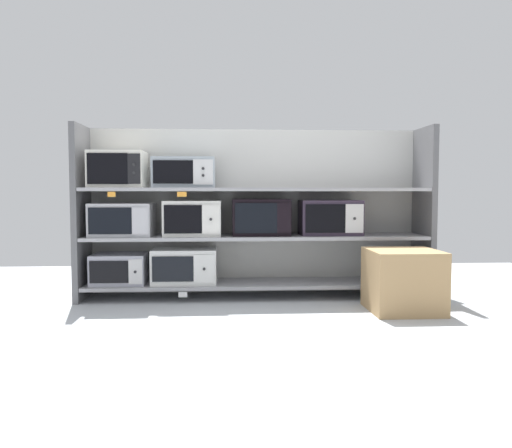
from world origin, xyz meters
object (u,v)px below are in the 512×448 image
object	(u,v)px
microwave_2	(123,220)
microwave_3	(193,218)
microwave_1	(185,266)
microwave_4	(261,217)
microwave_0	(120,269)
microwave_5	(330,218)
microwave_6	(118,170)
shipping_carton	(403,281)
microwave_7	(184,173)

from	to	relation	value
microwave_2	microwave_3	distance (m)	0.61
microwave_1	microwave_4	world-z (taller)	microwave_4
microwave_0	microwave_4	xyz separation A→B (m)	(1.24, -0.00, 0.45)
microwave_1	microwave_5	world-z (taller)	microwave_5
microwave_3	microwave_5	distance (m)	1.22
microwave_6	shipping_carton	size ratio (longest dim) A/B	0.87
microwave_2	shipping_carton	bearing A→B (deg)	-14.75
microwave_3	microwave_5	bearing A→B (deg)	-0.00
microwave_2	microwave_5	size ratio (longest dim) A/B	0.98
microwave_1	microwave_7	distance (m)	0.82
microwave_3	shipping_carton	bearing A→B (deg)	-19.74
microwave_1	microwave_4	size ratio (longest dim) A/B	1.11
microwave_1	microwave_6	size ratio (longest dim) A/B	1.21
microwave_0	microwave_6	world-z (taller)	microwave_6
microwave_2	shipping_carton	xyz separation A→B (m)	(2.29, -0.60, -0.45)
microwave_3	microwave_7	bearing A→B (deg)	179.90
microwave_3	shipping_carton	xyz separation A→B (m)	(1.68, -0.60, -0.47)
microwave_6	microwave_7	distance (m)	0.57
microwave_4	shipping_carton	world-z (taller)	microwave_4
microwave_5	microwave_4	bearing A→B (deg)	-179.99
microwave_5	microwave_6	world-z (taller)	microwave_6
microwave_0	microwave_6	bearing A→B (deg)	-156.75
microwave_2	microwave_5	xyz separation A→B (m)	(1.83, -0.00, 0.01)
microwave_0	shipping_carton	bearing A→B (deg)	-14.57
microwave_2	microwave_0	bearing A→B (deg)	179.57
microwave_0	microwave_7	xyz separation A→B (m)	(0.57, -0.00, 0.84)
microwave_3	microwave_4	xyz separation A→B (m)	(0.60, -0.00, 0.01)
microwave_2	microwave_7	size ratio (longest dim) A/B	0.98
microwave_5	microwave_7	distance (m)	1.35
microwave_0	microwave_6	xyz separation A→B (m)	(-0.00, -0.00, 0.87)
microwave_4	microwave_7	world-z (taller)	microwave_7
microwave_0	microwave_3	xyz separation A→B (m)	(0.64, -0.00, 0.44)
microwave_1	microwave_0	bearing A→B (deg)	-179.99
microwave_1	microwave_2	bearing A→B (deg)	-179.97
microwave_5	microwave_6	distance (m)	1.91
microwave_4	microwave_2	bearing A→B (deg)	179.99
microwave_7	microwave_1	bearing A→B (deg)	176.58
microwave_7	microwave_5	bearing A→B (deg)	-0.01
microwave_0	microwave_4	world-z (taller)	microwave_4
microwave_3	microwave_6	bearing A→B (deg)	-179.98
microwave_3	microwave_4	world-z (taller)	microwave_4
microwave_3	microwave_6	xyz separation A→B (m)	(-0.64, -0.00, 0.42)
microwave_6	shipping_carton	bearing A→B (deg)	-14.56
microwave_4	microwave_1	bearing A→B (deg)	179.96
shipping_carton	microwave_2	bearing A→B (deg)	165.25
microwave_1	microwave_3	distance (m)	0.43
microwave_3	microwave_6	world-z (taller)	microwave_6
microwave_4	microwave_7	xyz separation A→B (m)	(-0.67, 0.00, 0.39)
microwave_0	shipping_carton	size ratio (longest dim) A/B	0.87
microwave_2	microwave_7	distance (m)	0.68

